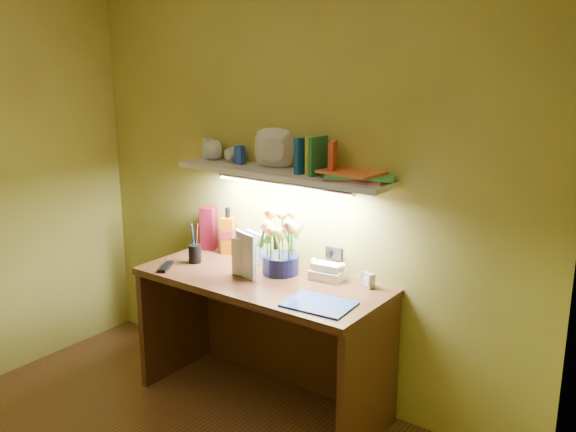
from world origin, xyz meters
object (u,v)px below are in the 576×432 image
object	(u,v)px
desk	(262,342)
telephone	(328,270)
flower_bouquet	(281,242)
whisky_bottle	(228,230)
desk_clock	(368,280)

from	to	relation	value
desk	telephone	size ratio (longest dim) A/B	8.02
flower_bouquet	whisky_bottle	bearing A→B (deg)	167.74
telephone	desk_clock	distance (m)	0.23
desk_clock	desk	bearing A→B (deg)	-134.82
whisky_bottle	desk	bearing A→B (deg)	-27.93
desk	desk_clock	size ratio (longest dim) A/B	18.42
telephone	desk_clock	bearing A→B (deg)	-1.47
flower_bouquet	desk_clock	xyz separation A→B (m)	(0.50, 0.10, -0.14)
telephone	desk_clock	size ratio (longest dim) A/B	2.30
desk	flower_bouquet	xyz separation A→B (m)	(0.03, 0.13, 0.55)
telephone	whisky_bottle	distance (m)	0.74
flower_bouquet	desk_clock	bearing A→B (deg)	11.16
desk	flower_bouquet	distance (m)	0.57
flower_bouquet	whisky_bottle	xyz separation A→B (m)	(-0.47, 0.10, -0.04)
desk	desk_clock	world-z (taller)	desk_clock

